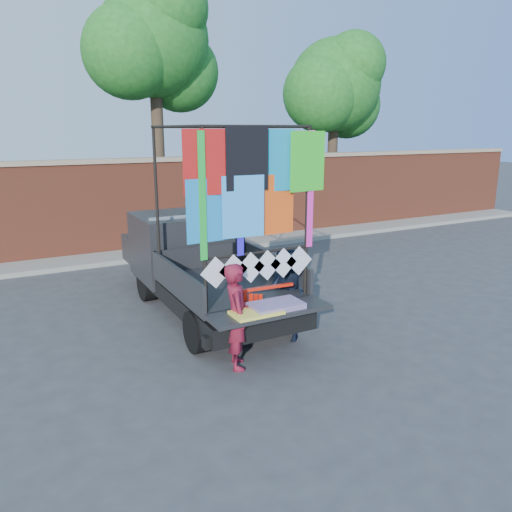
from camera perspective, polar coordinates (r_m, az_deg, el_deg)
name	(u,v)px	position (r m, az deg, el deg)	size (l,w,h in m)	color
ground	(257,337)	(8.43, 0.15, -9.29)	(90.00, 90.00, 0.00)	#38383A
brick_wall	(139,204)	(14.43, -13.17, 5.76)	(30.00, 0.45, 2.61)	#9A452C
curb	(149,253)	(14.01, -12.13, 0.29)	(30.00, 1.20, 0.12)	gray
tree_mid	(155,46)	(15.82, -11.44, 22.48)	(4.20, 3.30, 7.73)	#38281C
tree_right	(337,89)	(18.70, 9.20, 18.35)	(4.20, 3.30, 6.62)	#38281C
pickup_truck	(194,261)	(9.86, -7.14, -0.56)	(2.17, 5.46, 3.43)	black
woman	(237,316)	(7.18, -2.22, -6.88)	(0.57, 0.37, 1.56)	maroon
man	(287,295)	(8.14, 3.57, -4.44)	(0.74, 0.58, 1.53)	black
streamer_bundle	(258,302)	(7.57, 0.18, -5.27)	(1.00, 0.12, 0.68)	red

